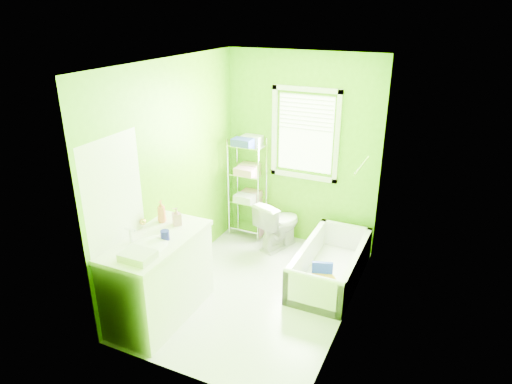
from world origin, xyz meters
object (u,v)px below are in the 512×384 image
at_px(wire_shelf_unit, 248,178).
at_px(toilet, 279,224).
at_px(bathtub, 329,270).
at_px(vanity, 159,276).

bearing_deg(wire_shelf_unit, toilet, -14.25).
relative_size(bathtub, toilet, 2.11).
distance_m(toilet, wire_shelf_unit, 0.76).
distance_m(bathtub, toilet, 1.06).
height_order(bathtub, wire_shelf_unit, wire_shelf_unit).
height_order(toilet, wire_shelf_unit, wire_shelf_unit).
relative_size(toilet, wire_shelf_unit, 0.47).
distance_m(bathtub, wire_shelf_unit, 1.72).
height_order(vanity, wire_shelf_unit, wire_shelf_unit).
bearing_deg(vanity, bathtub, 43.51).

